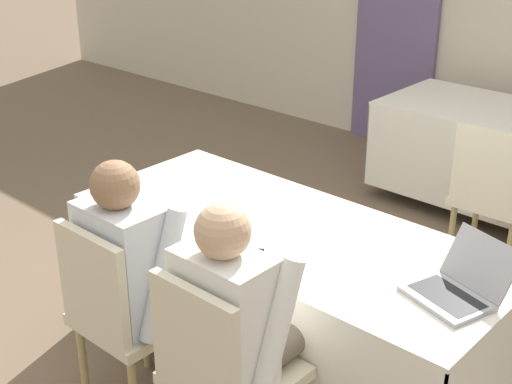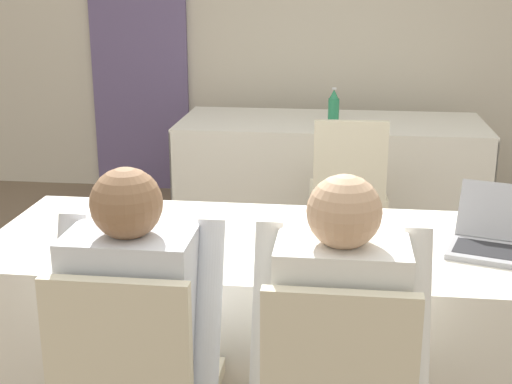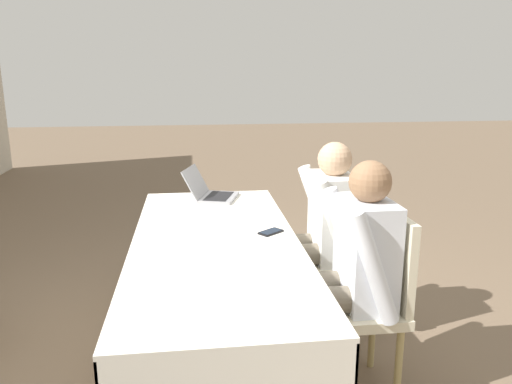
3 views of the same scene
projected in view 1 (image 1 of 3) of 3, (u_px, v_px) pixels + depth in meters
name	position (u px, v px, depth m)	size (l,w,h in m)	color
ground_plane	(285.00, 360.00, 3.52)	(24.00, 24.00, 0.00)	brown
conference_table_near	(287.00, 260.00, 3.29)	(2.07, 0.86, 0.73)	white
laptop	(457.00, 287.00, 2.68)	(0.39, 0.40, 0.21)	#99999E
cell_phone	(255.00, 257.00, 2.97)	(0.14, 0.15, 0.01)	black
paper_beside_laptop	(351.00, 222.00, 3.28)	(0.30, 0.35, 0.00)	white
chair_near_left	(121.00, 311.00, 2.99)	(0.44, 0.44, 0.93)	tan
chair_near_right	(221.00, 370.00, 2.63)	(0.44, 0.44, 0.93)	tan
chair_far_spare	(493.00, 192.00, 4.11)	(0.46, 0.46, 0.93)	tan
person_checkered_shirt	(138.00, 268.00, 3.00)	(0.50, 0.52, 1.19)	#665B4C
person_white_shirt	(240.00, 322.00, 2.64)	(0.50, 0.52, 1.19)	#665B4C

